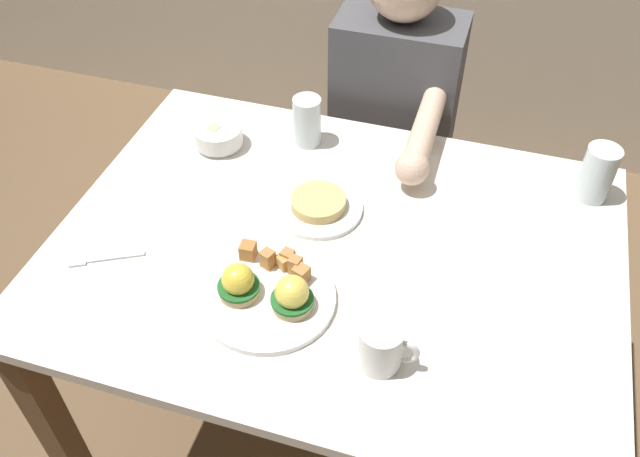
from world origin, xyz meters
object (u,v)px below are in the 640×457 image
at_px(coffee_mug, 382,346).
at_px(diner_person, 393,122).
at_px(water_glass_near, 596,175).
at_px(side_plate, 318,205).
at_px(fruit_bowl, 218,136).
at_px(dining_table, 334,278).
at_px(water_glass_far, 307,123).
at_px(fork, 102,259).
at_px(eggs_benedict_plate, 268,292).

bearing_deg(coffee_mug, diner_person, 100.70).
height_order(water_glass_near, side_plate, water_glass_near).
bearing_deg(diner_person, water_glass_near, -27.99).
relative_size(fruit_bowl, water_glass_near, 0.90).
xyz_separation_m(dining_table, water_glass_far, (-0.17, 0.33, 0.16)).
distance_m(fruit_bowl, diner_person, 0.53).
bearing_deg(coffee_mug, fork, 172.95).
bearing_deg(eggs_benedict_plate, fruit_bowl, 123.88).
bearing_deg(diner_person, dining_table, -89.82).
xyz_separation_m(fruit_bowl, side_plate, (0.31, -0.15, -0.02)).
relative_size(fork, diner_person, 0.13).
distance_m(dining_table, water_glass_far, 0.40).
height_order(coffee_mug, fork, coffee_mug).
height_order(eggs_benedict_plate, fork, eggs_benedict_plate).
relative_size(dining_table, water_glass_far, 9.57).
distance_m(eggs_benedict_plate, water_glass_near, 0.79).
bearing_deg(water_glass_near, fruit_bowl, -175.13).
distance_m(water_glass_near, water_glass_far, 0.69).
relative_size(dining_table, side_plate, 6.00).
relative_size(eggs_benedict_plate, coffee_mug, 2.42).
height_order(fruit_bowl, water_glass_near, water_glass_near).
relative_size(side_plate, diner_person, 0.18).
bearing_deg(side_plate, diner_person, 82.67).
relative_size(dining_table, water_glass_near, 8.99).
bearing_deg(water_glass_near, coffee_mug, -121.26).
height_order(coffee_mug, diner_person, diner_person).
bearing_deg(side_plate, water_glass_far, 113.38).
xyz_separation_m(side_plate, diner_person, (0.07, 0.51, -0.10)).
height_order(dining_table, eggs_benedict_plate, eggs_benedict_plate).
xyz_separation_m(fork, water_glass_far, (0.29, 0.51, 0.05)).
distance_m(eggs_benedict_plate, side_plate, 0.28).
distance_m(coffee_mug, fork, 0.62).
xyz_separation_m(coffee_mug, water_glass_near, (0.36, 0.59, 0.01)).
bearing_deg(water_glass_near, eggs_benedict_plate, -139.76).
xyz_separation_m(eggs_benedict_plate, fork, (-0.37, -0.00, -0.02)).
distance_m(eggs_benedict_plate, coffee_mug, 0.26).
xyz_separation_m(eggs_benedict_plate, water_glass_far, (-0.08, 0.51, 0.03)).
xyz_separation_m(eggs_benedict_plate, diner_person, (0.08, 0.78, -0.11)).
bearing_deg(dining_table, water_glass_far, 117.08).
relative_size(dining_table, fork, 8.24).
bearing_deg(eggs_benedict_plate, side_plate, 86.44).
height_order(fruit_bowl, water_glass_far, water_glass_far).
bearing_deg(dining_table, fork, -157.95).
distance_m(dining_table, fork, 0.50).
bearing_deg(fruit_bowl, water_glass_near, 4.87).
distance_m(fruit_bowl, water_glass_far, 0.22).
bearing_deg(side_plate, water_glass_near, 21.56).
bearing_deg(side_plate, coffee_mug, -57.33).
xyz_separation_m(fruit_bowl, coffee_mug, (0.54, -0.51, 0.02)).
bearing_deg(fork, water_glass_far, 60.85).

